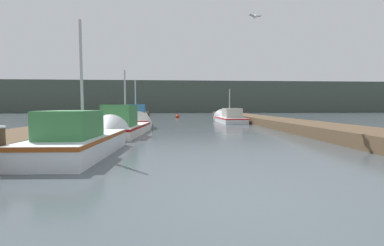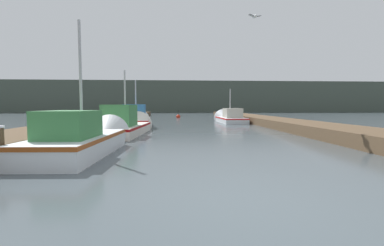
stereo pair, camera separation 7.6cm
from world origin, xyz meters
TOP-DOWN VIEW (x-y plane):
  - ground_plane at (0.00, 0.00)m, footprint 200.00×200.00m
  - dock_left at (-6.15, 16.00)m, footprint 2.58×40.00m
  - dock_right at (6.15, 16.00)m, footprint 2.58×40.00m
  - distant_shore_ridge at (0.00, 57.40)m, footprint 120.00×16.00m
  - fishing_boat_0 at (-3.67, 4.53)m, footprint 1.86×5.10m
  - fishing_boat_1 at (-3.44, 9.77)m, footprint 2.14×5.79m
  - fishing_boat_2 at (-3.71, 14.58)m, footprint 2.21×5.91m
  - fishing_boat_3 at (3.62, 18.55)m, footprint 1.94×5.67m
  - mooring_piling_0 at (-4.81, 2.30)m, footprint 0.24×0.24m
  - mooring_piling_1 at (4.89, 20.64)m, footprint 0.36×0.36m
  - channel_buoy at (-0.70, 26.65)m, footprint 0.50×0.50m
  - seagull_lead at (2.26, 6.89)m, footprint 0.56×0.31m

SIDE VIEW (x-z plane):
  - ground_plane at x=0.00m, z-range 0.00..0.00m
  - channel_buoy at x=-0.70m, z-range -0.35..0.64m
  - dock_left at x=-6.15m, z-range 0.00..0.52m
  - dock_right at x=6.15m, z-range 0.00..0.52m
  - fishing_boat_3 at x=3.62m, z-range -1.38..2.08m
  - fishing_boat_1 at x=-3.44m, z-range -1.48..2.30m
  - fishing_boat_0 at x=-3.67m, z-range -1.77..2.60m
  - fishing_boat_2 at x=-3.71m, z-range -1.41..2.33m
  - mooring_piling_0 at x=-4.81m, z-range 0.01..0.98m
  - mooring_piling_1 at x=4.89m, z-range 0.01..1.03m
  - distant_shore_ridge at x=0.00m, z-range 0.00..6.62m
  - seagull_lead at x=2.26m, z-range 4.95..5.08m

